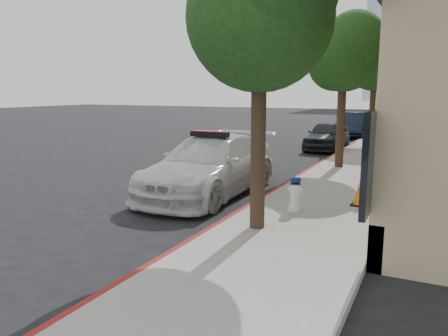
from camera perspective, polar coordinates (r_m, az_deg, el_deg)
ground at (r=12.04m, az=-4.99°, el=-3.87°), size 120.00×120.00×0.00m
sidewalk at (r=20.33m, az=18.95°, el=1.58°), size 3.20×50.00×0.15m
curb_strip at (r=20.57m, az=14.70°, el=1.89°), size 0.12×50.00×0.15m
tree_near at (r=8.67m, az=4.86°, el=19.17°), size 2.92×2.82×5.62m
tree_mid at (r=16.32m, az=15.49°, el=14.19°), size 2.77×2.64×5.43m
tree_far at (r=24.22m, az=19.20°, el=13.09°), size 3.10×3.00×5.81m
police_car at (r=12.28m, az=-1.84°, el=0.36°), size 2.35×5.68×1.79m
parked_car_mid at (r=22.10m, az=13.35°, el=4.17°), size 1.72×4.21×1.43m
parked_car_far at (r=28.94m, az=16.50°, el=5.48°), size 2.17×4.80×1.53m
fire_hydrant at (r=10.22m, az=9.30°, el=-3.33°), size 0.34×0.31×0.82m
traffic_cone at (r=11.04m, az=17.36°, el=-2.87°), size 0.39×0.39×0.73m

